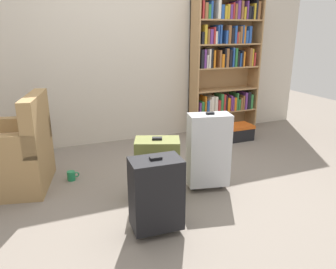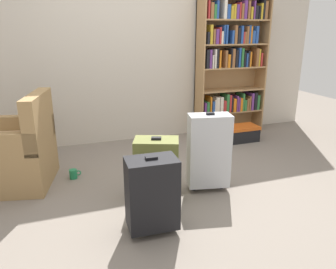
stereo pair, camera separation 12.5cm
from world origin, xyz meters
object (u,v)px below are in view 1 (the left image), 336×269
(armchair, at_px, (13,156))
(mug, at_px, (72,176))
(suitcase_olive, at_px, (157,167))
(suitcase_black, at_px, (156,194))
(storage_box, at_px, (236,132))
(bookshelf, at_px, (225,61))
(suitcase_silver, at_px, (209,150))

(armchair, xyz_separation_m, mug, (0.51, -0.05, -0.27))
(suitcase_olive, relative_size, suitcase_black, 0.96)
(armchair, bearing_deg, suitcase_black, -50.20)
(storage_box, bearing_deg, mug, -168.22)
(mug, xyz_separation_m, storage_box, (2.26, 0.47, 0.06))
(bookshelf, distance_m, armchair, 3.00)
(storage_box, relative_size, suitcase_silver, 0.60)
(bookshelf, height_order, armchair, bookshelf)
(suitcase_silver, bearing_deg, bookshelf, 55.22)
(mug, bearing_deg, storage_box, 11.78)
(storage_box, xyz_separation_m, suitcase_silver, (-1.06, -1.14, 0.28))
(suitcase_silver, relative_size, suitcase_black, 1.24)
(mug, xyz_separation_m, suitcase_silver, (1.20, -0.67, 0.34))
(bookshelf, relative_size, storage_box, 4.13)
(armchair, bearing_deg, bookshelf, 16.72)
(storage_box, bearing_deg, suitcase_silver, -132.90)
(mug, height_order, storage_box, storage_box)
(suitcase_black, bearing_deg, storage_box, 42.77)
(bookshelf, xyz_separation_m, mug, (-2.28, -0.89, -0.99))
(bookshelf, bearing_deg, suitcase_silver, -124.78)
(armchair, bearing_deg, storage_box, 8.61)
(storage_box, height_order, suitcase_olive, suitcase_olive)
(mug, bearing_deg, suitcase_silver, -29.34)
(mug, height_order, suitcase_olive, suitcase_olive)
(mug, distance_m, storage_box, 2.31)
(mug, height_order, suitcase_black, suitcase_black)
(mug, xyz_separation_m, suitcase_olive, (0.68, -0.68, 0.26))
(suitcase_silver, xyz_separation_m, suitcase_black, (-0.70, -0.49, -0.07))
(armchair, height_order, storage_box, armchair)
(suitcase_silver, height_order, suitcase_olive, suitcase_silver)
(armchair, bearing_deg, suitcase_silver, -22.99)
(bookshelf, height_order, suitcase_black, bookshelf)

